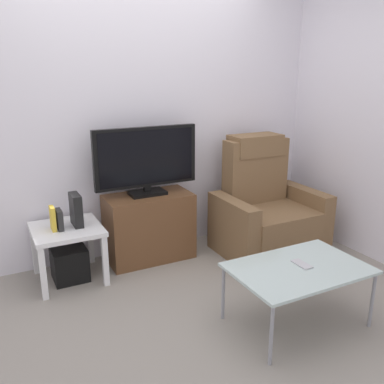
% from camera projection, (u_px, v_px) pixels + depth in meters
% --- Properties ---
extents(ground_plane, '(6.40, 6.40, 0.00)m').
position_uv_depth(ground_plane, '(189.00, 303.00, 3.15)').
color(ground_plane, gray).
extents(wall_back, '(6.40, 0.06, 2.60)m').
position_uv_depth(wall_back, '(132.00, 114.00, 3.75)').
color(wall_back, silver).
rests_on(wall_back, ground).
extents(wall_side, '(0.06, 4.48, 2.60)m').
position_uv_depth(wall_side, '(384.00, 116.00, 3.61)').
color(wall_side, silver).
rests_on(wall_side, ground).
extents(tv_stand, '(0.77, 0.40, 0.61)m').
position_uv_depth(tv_stand, '(149.00, 227.00, 3.82)').
color(tv_stand, brown).
rests_on(tv_stand, ground).
extents(television, '(0.94, 0.20, 0.60)m').
position_uv_depth(television, '(146.00, 159.00, 3.66)').
color(television, black).
rests_on(television, tv_stand).
extents(recliner_armchair, '(0.98, 0.78, 1.08)m').
position_uv_depth(recliner_armchair, '(266.00, 211.00, 4.03)').
color(recliner_armchair, brown).
rests_on(recliner_armchair, ground).
extents(side_table, '(0.54, 0.54, 0.46)m').
position_uv_depth(side_table, '(67.00, 236.00, 3.40)').
color(side_table, white).
rests_on(side_table, ground).
extents(subwoofer_box, '(0.28, 0.28, 0.28)m').
position_uv_depth(subwoofer_box, '(70.00, 264.00, 3.47)').
color(subwoofer_box, black).
rests_on(subwoofer_box, ground).
extents(book_leftmost, '(0.03, 0.11, 0.20)m').
position_uv_depth(book_leftmost, '(53.00, 219.00, 3.29)').
color(book_leftmost, gold).
rests_on(book_leftmost, side_table).
extents(book_middle, '(0.04, 0.14, 0.16)m').
position_uv_depth(book_middle, '(59.00, 220.00, 3.32)').
color(book_middle, '#262626').
rests_on(book_middle, side_table).
extents(game_console, '(0.07, 0.20, 0.26)m').
position_uv_depth(game_console, '(76.00, 210.00, 3.39)').
color(game_console, black).
rests_on(game_console, side_table).
extents(coffee_table, '(0.90, 0.60, 0.42)m').
position_uv_depth(coffee_table, '(299.00, 271.00, 2.80)').
color(coffee_table, '#B2C6C1').
rests_on(coffee_table, ground).
extents(cell_phone, '(0.07, 0.15, 0.01)m').
position_uv_depth(cell_phone, '(302.00, 264.00, 2.82)').
color(cell_phone, '#B7B7BC').
rests_on(cell_phone, coffee_table).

